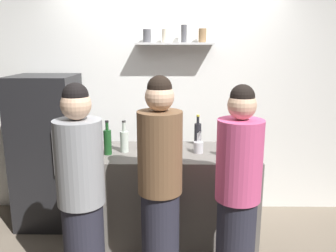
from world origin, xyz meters
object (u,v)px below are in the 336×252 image
person_pink_top (238,194)px  wine_bottle_pale_glass (124,140)px  utensil_holder (198,147)px  wine_bottle_dark_glass (198,133)px  refrigerator (48,151)px  baking_pan (157,144)px  water_bottle_plastic (227,147)px  wine_bottle_green_glass (108,141)px  person_brown_jacket (160,186)px  person_grey_hoodie (82,198)px

person_pink_top → wine_bottle_pale_glass: bearing=-15.1°
utensil_holder → wine_bottle_pale_glass: bearing=178.0°
wine_bottle_dark_glass → person_pink_top: bearing=-76.9°
utensil_holder → wine_bottle_dark_glass: size_ratio=0.72×
refrigerator → person_pink_top: person_pink_top is taller
baking_pan → water_bottle_plastic: 0.73m
refrigerator → wine_bottle_pale_glass: (0.86, -0.37, 0.22)m
refrigerator → wine_bottle_green_glass: refrigerator is taller
refrigerator → wine_bottle_pale_glass: bearing=-23.1°
utensil_holder → wine_bottle_dark_glass: (0.01, 0.29, 0.06)m
refrigerator → wine_bottle_dark_glass: bearing=-3.6°
refrigerator → wine_bottle_dark_glass: 1.59m
wine_bottle_dark_glass → wine_bottle_green_glass: (-0.85, -0.35, 0.01)m
wine_bottle_green_glass → wine_bottle_pale_glass: wine_bottle_green_glass is taller
baking_pan → wine_bottle_pale_glass: size_ratio=1.12×
water_bottle_plastic → wine_bottle_dark_glass: bearing=119.7°
baking_pan → water_bottle_plastic: size_ratio=1.56×
person_brown_jacket → water_bottle_plastic: bearing=8.4°
wine_bottle_green_glass → person_grey_hoodie: person_grey_hoodie is taller
water_bottle_plastic → person_brown_jacket: size_ratio=0.13×
wine_bottle_pale_glass → utensil_holder: bearing=-2.0°
utensil_holder → wine_bottle_green_glass: wine_bottle_green_glass is taller
baking_pan → water_bottle_plastic: bearing=-27.5°
utensil_holder → person_brown_jacket: bearing=-118.3°
refrigerator → wine_bottle_green_glass: bearing=-31.9°
wine_bottle_green_glass → baking_pan: bearing=31.2°
water_bottle_plastic → person_brown_jacket: (-0.59, -0.51, -0.17)m
wine_bottle_green_glass → person_grey_hoodie: 0.78m
wine_bottle_dark_glass → water_bottle_plastic: (0.24, -0.42, -0.02)m
wine_bottle_pale_glass → water_bottle_plastic: 0.96m
water_bottle_plastic → person_brown_jacket: 0.80m
person_grey_hoodie → person_pink_top: 1.15m
wine_bottle_pale_glass → person_pink_top: size_ratio=0.19×
person_brown_jacket → wine_bottle_pale_glass: bearing=86.1°
refrigerator → wine_bottle_dark_glass: size_ratio=5.24×
person_brown_jacket → utensil_holder: bearing=29.3°
refrigerator → wine_bottle_pale_glass: 0.96m
wine_bottle_green_glass → person_grey_hoodie: bearing=-94.9°
water_bottle_plastic → person_pink_top: person_pink_top is taller
wine_bottle_dark_glass → person_brown_jacket: 1.01m
utensil_holder → wine_bottle_pale_glass: (-0.70, 0.02, 0.06)m
refrigerator → utensil_holder: (1.56, -0.39, 0.17)m
wine_bottle_dark_glass → wine_bottle_pale_glass: wine_bottle_dark_glass is taller
wine_bottle_green_glass → person_brown_jacket: bearing=-49.1°
wine_bottle_green_glass → refrigerator: bearing=148.1°
wine_bottle_green_glass → wine_bottle_pale_glass: bearing=28.8°
person_brown_jacket → wine_bottle_dark_glass: bearing=36.7°
wine_bottle_pale_glass → person_brown_jacket: size_ratio=0.18×
refrigerator → utensil_holder: refrigerator is taller
baking_pan → wine_bottle_green_glass: bearing=-148.8°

